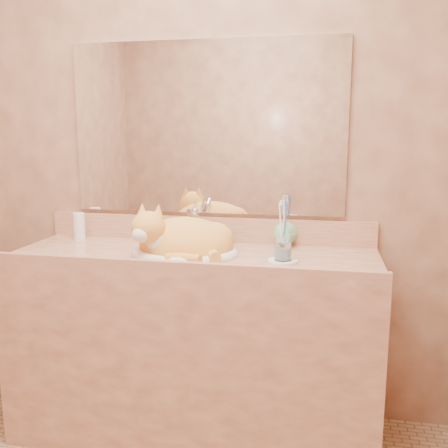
% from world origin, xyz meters
% --- Properties ---
extents(wall_back, '(2.40, 0.02, 2.50)m').
position_xyz_m(wall_back, '(0.00, 1.00, 1.25)').
color(wall_back, brown).
rests_on(wall_back, ground).
extents(vanity_counter, '(1.60, 0.55, 0.85)m').
position_xyz_m(vanity_counter, '(0.00, 0.72, 0.42)').
color(vanity_counter, '#985944').
rests_on(vanity_counter, floor).
extents(mirror, '(1.30, 0.02, 0.80)m').
position_xyz_m(mirror, '(0.00, 0.99, 1.39)').
color(mirror, white).
rests_on(mirror, wall_back).
extents(sink_basin, '(0.46, 0.38, 0.14)m').
position_xyz_m(sink_basin, '(-0.03, 0.70, 0.92)').
color(sink_basin, white).
rests_on(sink_basin, vanity_counter).
extents(faucet, '(0.09, 0.14, 0.19)m').
position_xyz_m(faucet, '(-0.03, 0.88, 0.94)').
color(faucet, silver).
rests_on(faucet, vanity_counter).
extents(cat, '(0.46, 0.39, 0.23)m').
position_xyz_m(cat, '(-0.05, 0.70, 0.92)').
color(cat, orange).
rests_on(cat, sink_basin).
extents(soap_dispenser, '(0.08, 0.08, 0.16)m').
position_xyz_m(soap_dispenser, '(0.09, 0.82, 0.93)').
color(soap_dispenser, '#80CC9F').
rests_on(soap_dispenser, vanity_counter).
extents(toothbrush_cup, '(0.11, 0.11, 0.10)m').
position_xyz_m(toothbrush_cup, '(0.38, 0.88, 0.90)').
color(toothbrush_cup, '#80CC9F').
rests_on(toothbrush_cup, vanity_counter).
extents(toothbrushes, '(0.04, 0.04, 0.23)m').
position_xyz_m(toothbrushes, '(0.38, 0.88, 0.98)').
color(toothbrushes, white).
rests_on(toothbrushes, toothbrush_cup).
extents(saucer, '(0.12, 0.12, 0.01)m').
position_xyz_m(saucer, '(0.40, 0.65, 0.85)').
color(saucer, white).
rests_on(saucer, vanity_counter).
extents(water_glass, '(0.07, 0.07, 0.08)m').
position_xyz_m(water_glass, '(0.40, 0.65, 0.90)').
color(water_glass, white).
rests_on(water_glass, saucer).
extents(lotion_bottle, '(0.06, 0.06, 0.13)m').
position_xyz_m(lotion_bottle, '(-0.62, 0.89, 0.92)').
color(lotion_bottle, white).
rests_on(lotion_bottle, vanity_counter).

